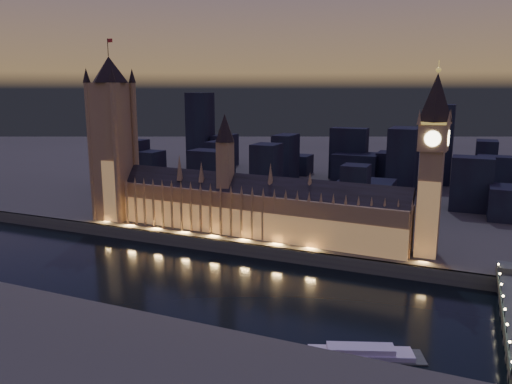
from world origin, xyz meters
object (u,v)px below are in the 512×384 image
at_px(elizabeth_tower, 433,150).
at_px(river_boat, 360,353).
at_px(victoria_tower, 113,132).
at_px(palace_of_westminster, 252,207).

relative_size(elizabeth_tower, river_boat, 2.19).
xyz_separation_m(victoria_tower, elizabeth_tower, (218.00, -0.00, -3.06)).
height_order(victoria_tower, elizabeth_tower, victoria_tower).
distance_m(victoria_tower, elizabeth_tower, 218.02).
bearing_deg(elizabeth_tower, river_boat, -97.22).
distance_m(palace_of_westminster, victoria_tower, 118.12).
bearing_deg(victoria_tower, palace_of_westminster, -0.10).
bearing_deg(palace_of_westminster, elizabeth_tower, 0.10).
xyz_separation_m(palace_of_westminster, river_boat, (94.72, -111.73, -24.81)).
relative_size(palace_of_westminster, elizabeth_tower, 1.86).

